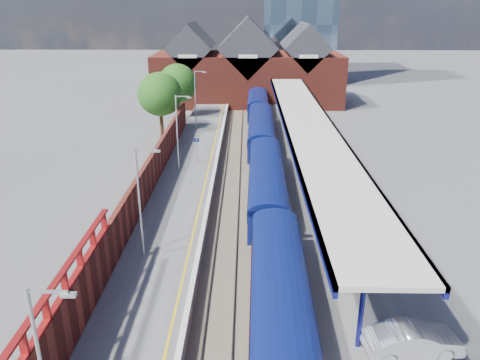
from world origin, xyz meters
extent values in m
plane|color=#5B5B5E|center=(0.00, 30.00, 0.00)|extent=(240.00, 240.00, 0.00)
cube|color=#473D33|center=(0.00, 20.00, 0.03)|extent=(6.00, 76.00, 0.06)
cube|color=slate|center=(-2.22, 20.00, 0.12)|extent=(0.07, 76.00, 0.14)
cube|color=slate|center=(-0.78, 20.00, 0.12)|extent=(0.07, 76.00, 0.14)
cube|color=slate|center=(0.78, 20.00, 0.12)|extent=(0.07, 76.00, 0.14)
cube|color=slate|center=(2.22, 20.00, 0.12)|extent=(0.07, 76.00, 0.14)
cube|color=#565659|center=(-5.50, 20.00, 0.50)|extent=(5.00, 76.00, 1.00)
cube|color=#565659|center=(6.00, 20.00, 0.50)|extent=(6.00, 76.00, 1.00)
cube|color=silver|center=(-3.15, 20.00, 1.02)|extent=(0.30, 76.00, 0.05)
cube|color=silver|center=(3.15, 20.00, 1.02)|extent=(0.30, 76.00, 0.05)
cube|color=yellow|center=(-3.75, 20.00, 1.01)|extent=(0.14, 76.00, 0.01)
cube|color=#0C1655|center=(1.50, -0.64, 1.90)|extent=(3.15, 16.06, 2.50)
cube|color=#0C1655|center=(1.50, -0.64, 3.15)|extent=(3.15, 16.06, 0.60)
cube|color=#0C1655|center=(1.50, 15.96, 1.90)|extent=(3.15, 16.06, 2.50)
cube|color=#0C1655|center=(1.50, 15.96, 3.15)|extent=(3.15, 16.06, 0.60)
cube|color=#0C1655|center=(1.50, 32.56, 1.90)|extent=(3.15, 16.06, 2.50)
cube|color=#0C1655|center=(1.50, 32.56, 3.15)|extent=(3.15, 16.06, 0.60)
cube|color=#0C1655|center=(1.50, 49.16, 1.90)|extent=(3.15, 16.06, 2.50)
cube|color=#0C1655|center=(1.50, 49.16, 3.15)|extent=(3.15, 16.06, 0.60)
cube|color=black|center=(0.08, 24.26, 2.35)|extent=(0.04, 60.54, 0.70)
cube|color=#D9610E|center=(0.07, 24.26, 1.55)|extent=(0.03, 55.27, 0.30)
cube|color=#BD320C|center=(0.06, 24.26, 1.30)|extent=(0.03, 55.27, 0.30)
cube|color=black|center=(1.50, 54.76, 0.30)|extent=(2.00, 2.40, 0.60)
cylinder|color=navy|center=(5.00, -2.00, 3.10)|extent=(0.24, 0.24, 4.20)
cylinder|color=navy|center=(5.00, 3.00, 3.10)|extent=(0.24, 0.24, 4.20)
cylinder|color=navy|center=(5.00, 8.00, 3.10)|extent=(0.24, 0.24, 4.20)
cylinder|color=navy|center=(5.00, 13.00, 3.10)|extent=(0.24, 0.24, 4.20)
cylinder|color=navy|center=(5.00, 18.00, 3.10)|extent=(0.24, 0.24, 4.20)
cylinder|color=navy|center=(5.00, 23.00, 3.10)|extent=(0.24, 0.24, 4.20)
cylinder|color=navy|center=(5.00, 28.00, 3.10)|extent=(0.24, 0.24, 4.20)
cylinder|color=navy|center=(5.00, 33.00, 3.10)|extent=(0.24, 0.24, 4.20)
cylinder|color=navy|center=(5.00, 38.00, 3.10)|extent=(0.24, 0.24, 4.20)
cylinder|color=navy|center=(5.00, 43.00, 3.10)|extent=(0.24, 0.24, 4.20)
cube|color=beige|center=(5.50, 22.00, 5.35)|extent=(4.50, 52.00, 0.25)
cube|color=navy|center=(3.35, 22.00, 5.20)|extent=(0.20, 52.00, 0.55)
cube|color=navy|center=(7.65, 22.00, 5.20)|extent=(0.20, 52.00, 0.55)
cube|color=#A5A8AA|center=(-5.90, -8.00, 7.90)|extent=(1.20, 0.08, 0.08)
cube|color=#A5A8AA|center=(-5.30, -8.00, 7.80)|extent=(0.45, 0.18, 0.12)
cylinder|color=#A5A8AA|center=(-6.50, 6.00, 4.50)|extent=(0.12, 0.12, 7.00)
cube|color=#A5A8AA|center=(-5.90, 6.00, 7.90)|extent=(1.20, 0.08, 0.08)
cube|color=#A5A8AA|center=(-5.30, 6.00, 7.80)|extent=(0.45, 0.18, 0.12)
cylinder|color=#A5A8AA|center=(-6.50, 22.00, 4.50)|extent=(0.12, 0.12, 7.00)
cube|color=#A5A8AA|center=(-5.90, 22.00, 7.90)|extent=(1.20, 0.08, 0.08)
cube|color=#A5A8AA|center=(-5.30, 22.00, 7.80)|extent=(0.45, 0.18, 0.12)
cylinder|color=#A5A8AA|center=(-6.50, 38.00, 4.50)|extent=(0.12, 0.12, 7.00)
cube|color=#A5A8AA|center=(-5.90, 38.00, 7.90)|extent=(1.20, 0.08, 0.08)
cube|color=#A5A8AA|center=(-5.30, 38.00, 7.80)|extent=(0.45, 0.18, 0.12)
cylinder|color=#A5A8AA|center=(-5.00, 24.00, 2.25)|extent=(0.08, 0.08, 2.50)
cube|color=#0C194C|center=(-5.00, 24.00, 3.30)|extent=(0.55, 0.06, 0.35)
cube|color=maroon|center=(-8.10, 14.00, 2.40)|extent=(0.35, 50.00, 2.80)
cube|color=maroon|center=(-8.10, -3.00, 4.80)|extent=(0.30, 15.00, 0.12)
cube|color=maroon|center=(-8.10, -3.00, 3.85)|extent=(0.30, 15.00, 0.12)
cube|color=maroon|center=(-8.10, -6.00, 4.30)|extent=(0.30, 0.12, 1.00)
cube|color=maroon|center=(-8.10, -4.00, 4.30)|extent=(0.30, 0.12, 1.00)
cube|color=maroon|center=(-8.10, -2.00, 4.30)|extent=(0.30, 0.12, 1.00)
cube|color=maroon|center=(-8.10, 0.00, 4.30)|extent=(0.30, 0.12, 1.00)
cube|color=maroon|center=(-8.10, 2.00, 4.30)|extent=(0.30, 0.12, 1.00)
cube|color=maroon|center=(-8.10, 4.00, 4.30)|extent=(0.30, 0.12, 1.00)
cube|color=maroon|center=(0.00, 58.00, 4.00)|extent=(30.00, 12.00, 8.00)
cube|color=#232328|center=(-9.00, 58.00, 9.20)|extent=(7.13, 12.00, 7.13)
cube|color=#232328|center=(0.00, 58.00, 9.20)|extent=(9.16, 12.00, 9.16)
cube|color=#232328|center=(9.00, 58.00, 9.20)|extent=(7.13, 12.00, 7.13)
cube|color=beige|center=(-9.00, 51.95, 8.20)|extent=(2.80, 0.15, 0.50)
cube|color=beige|center=(0.00, 51.95, 8.20)|extent=(2.80, 0.15, 0.50)
cube|color=beige|center=(9.00, 51.95, 8.20)|extent=(2.80, 0.15, 0.50)
cylinder|color=#382314|center=(-10.50, 36.00, 2.00)|extent=(0.44, 0.44, 4.00)
sphere|color=#204713|center=(-10.50, 36.00, 5.50)|extent=(5.20, 5.20, 5.20)
sphere|color=#204713|center=(-9.70, 35.50, 4.80)|extent=(3.20, 3.20, 3.20)
cylinder|color=#382314|center=(-9.50, 44.00, 2.00)|extent=(0.44, 0.44, 4.00)
sphere|color=#204713|center=(-9.50, 44.00, 5.50)|extent=(5.20, 5.20, 5.20)
sphere|color=#204713|center=(-8.70, 43.50, 4.80)|extent=(3.20, 3.20, 3.20)
imported|color=#AB1A0E|center=(8.50, 5.17, 1.62)|extent=(3.86, 2.21, 1.24)
imported|color=#BABABF|center=(7.26, -2.47, 1.71)|extent=(4.49, 2.03, 1.43)
imported|color=black|center=(7.54, 15.45, 1.65)|extent=(4.74, 2.49, 1.31)
imported|color=navy|center=(8.19, 22.49, 1.64)|extent=(5.10, 3.65, 1.29)
camera|label=1|loc=(-0.15, -19.41, 15.75)|focal=35.00mm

